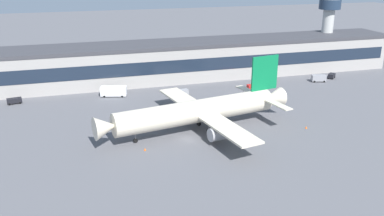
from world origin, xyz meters
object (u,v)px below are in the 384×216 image
belt_loader (179,92)px  traffic_cone_0 (145,149)px  fuel_truck (113,91)px  baggage_tug (332,76)px  traffic_cone_1 (306,127)px  airliner (199,111)px  pushback_tractor (255,87)px  follow_me_car (15,100)px  control_tower (328,21)px  crew_van (319,78)px

belt_loader → traffic_cone_0: belt_loader is taller
fuel_truck → traffic_cone_0: (2.74, -43.95, -1.56)m
baggage_tug → traffic_cone_1: 54.97m
airliner → pushback_tractor: 41.83m
follow_me_car → fuel_truck: bearing=-2.1°
control_tower → traffic_cone_0: (-89.83, -63.30, -18.28)m
control_tower → traffic_cone_1: 79.26m
baggage_tug → traffic_cone_0: baggage_tug is taller
fuel_truck → traffic_cone_1: bearing=-42.4°
pushback_tractor → belt_loader: belt_loader is taller
airliner → traffic_cone_1: (27.89, -6.97, -5.08)m
airliner → belt_loader: bearing=85.4°
airliner → baggage_tug: airliner is taller
baggage_tug → fuel_truck: size_ratio=0.46×
traffic_cone_0 → fuel_truck: bearing=93.6°
fuel_truck → belt_loader: fuel_truck is taller
fuel_truck → airliner: bearing=-62.2°
follow_me_car → crew_van: 106.07m
traffic_cone_1 → traffic_cone_0: bearing=-178.3°
follow_me_car → traffic_cone_1: (77.25, -43.73, -0.75)m
airliner → belt_loader: airliner is taller
control_tower → traffic_cone_1: bearing=-126.5°
fuel_truck → baggage_tug: bearing=-0.8°
airliner → fuel_truck: (-18.78, 35.66, -3.54)m
pushback_tractor → belt_loader: (-26.99, 0.79, 0.10)m
fuel_truck → traffic_cone_1: (46.67, -42.63, -1.54)m
baggage_tug → pushback_tractor: baggage_tug is taller
control_tower → crew_van: (-17.20, -23.16, -17.14)m
airliner → crew_van: 65.06m
airliner → pushback_tractor: (29.41, 29.43, -4.37)m
follow_me_car → belt_loader: size_ratio=0.71×
airliner → control_tower: 92.98m
follow_me_car → control_tower: bearing=8.4°
follow_me_car → fuel_truck: (30.58, -1.10, 0.79)m
follow_me_car → traffic_cone_1: bearing=-29.5°
fuel_truck → control_tower: bearing=11.8°
crew_van → belt_loader: bearing=-178.3°
pushback_tractor → traffic_cone_0: (-45.45, -37.72, -0.73)m
belt_loader → traffic_cone_1: size_ratio=9.64×
baggage_tug → traffic_cone_1: size_ratio=5.89×
control_tower → baggage_tug: (-9.91, -20.44, -17.52)m
follow_me_car → baggage_tug: size_ratio=1.16×
pushback_tractor → traffic_cone_1: bearing=-92.4°
baggage_tug → fuel_truck: (-82.66, 1.09, 0.80)m
control_tower → belt_loader: control_tower is taller
traffic_cone_0 → traffic_cone_1: size_ratio=0.94×
crew_van → fuel_truck: size_ratio=0.63×
control_tower → baggage_tug: control_tower is taller
follow_me_car → crew_van: bearing=-2.7°
traffic_cone_0 → control_tower: bearing=35.2°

